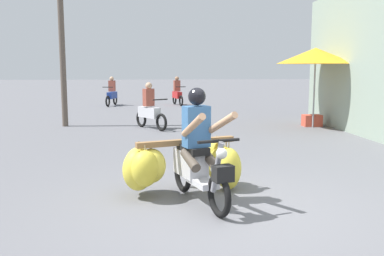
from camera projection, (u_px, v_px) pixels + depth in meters
name	position (u px, v px, depth m)	size (l,w,h in m)	color
ground_plane	(239.00, 214.00, 5.41)	(120.00, 120.00, 0.00)	slate
motorbike_main_loaded	(183.00, 163.00, 6.12)	(1.88, 1.92, 1.58)	black
motorbike_distant_ahead_left	(150.00, 110.00, 12.83)	(0.97, 1.40, 1.40)	black
motorbike_distant_ahead_right	(177.00, 94.00, 20.88)	(0.61, 1.60, 1.40)	black
motorbike_distant_far_ahead	(112.00, 94.00, 20.61)	(0.61, 1.59, 1.40)	black
market_umbrella_near_shop	(316.00, 56.00, 12.91)	(2.35, 2.35, 2.43)	#99999E
produce_crate	(312.00, 120.00, 13.45)	(0.56, 0.40, 0.36)	#CC4C38
utility_pole	(62.00, 34.00, 13.07)	(0.18, 0.18, 5.74)	brown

